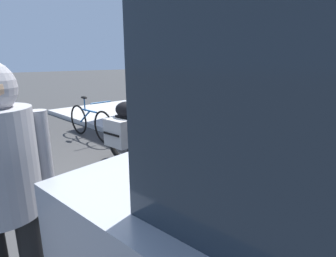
{
  "coord_description": "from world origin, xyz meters",
  "views": [
    {
      "loc": [
        2.93,
        -2.25,
        1.72
      ],
      "look_at": [
        0.16,
        0.54,
        0.7
      ],
      "focal_mm": 28.22,
      "sensor_mm": 36.0,
      "label": 1
    }
  ],
  "objects_px": {
    "touring_motorcycle": "(142,134)",
    "sandwich_board_sign": "(174,106)",
    "parked_bicycle": "(90,122)",
    "pedestrian_walking": "(1,183)"
  },
  "relations": [
    {
      "from": "touring_motorcycle",
      "to": "sandwich_board_sign",
      "type": "xyz_separation_m",
      "value": [
        -1.31,
        2.09,
        0.04
      ]
    },
    {
      "from": "parked_bicycle",
      "to": "touring_motorcycle",
      "type": "bearing_deg",
      "value": -7.94
    },
    {
      "from": "touring_motorcycle",
      "to": "pedestrian_walking",
      "type": "distance_m",
      "value": 2.82
    },
    {
      "from": "parked_bicycle",
      "to": "pedestrian_walking",
      "type": "relative_size",
      "value": 1.02
    },
    {
      "from": "pedestrian_walking",
      "to": "sandwich_board_sign",
      "type": "relative_size",
      "value": 1.68
    },
    {
      "from": "touring_motorcycle",
      "to": "pedestrian_walking",
      "type": "bearing_deg",
      "value": -54.83
    },
    {
      "from": "touring_motorcycle",
      "to": "parked_bicycle",
      "type": "bearing_deg",
      "value": 172.06
    },
    {
      "from": "parked_bicycle",
      "to": "pedestrian_walking",
      "type": "distance_m",
      "value": 4.64
    },
    {
      "from": "parked_bicycle",
      "to": "pedestrian_walking",
      "type": "xyz_separation_m",
      "value": [
        3.79,
        -2.57,
        0.72
      ]
    },
    {
      "from": "sandwich_board_sign",
      "to": "touring_motorcycle",
      "type": "bearing_deg",
      "value": -57.96
    }
  ]
}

